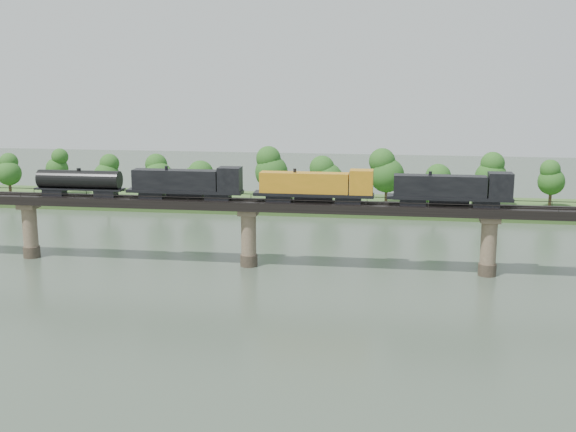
# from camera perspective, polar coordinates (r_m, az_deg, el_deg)

# --- Properties ---
(ground) EXTENTS (400.00, 400.00, 0.00)m
(ground) POSITION_cam_1_polar(r_m,az_deg,el_deg) (97.28, -6.66, -8.61)
(ground) COLOR #324032
(ground) RESTS_ON ground
(far_bank) EXTENTS (300.00, 24.00, 1.60)m
(far_bank) POSITION_cam_1_polar(r_m,az_deg,el_deg) (177.79, 0.42, 0.99)
(far_bank) COLOR #2E4D1F
(far_bank) RESTS_ON ground
(bridge) EXTENTS (236.00, 30.00, 11.50)m
(bridge) POSITION_cam_1_polar(r_m,az_deg,el_deg) (123.75, -3.13, -1.51)
(bridge) COLOR #473A2D
(bridge) RESTS_ON ground
(bridge_superstructure) EXTENTS (220.00, 4.90, 0.75)m
(bridge_superstructure) POSITION_cam_1_polar(r_m,az_deg,el_deg) (122.47, -3.16, 1.37)
(bridge_superstructure) COLOR black
(bridge_superstructure) RESTS_ON bridge
(far_treeline) EXTENTS (289.06, 17.54, 13.60)m
(far_treeline) POSITION_cam_1_polar(r_m,az_deg,el_deg) (173.46, -2.47, 3.40)
(far_treeline) COLOR #382619
(far_treeline) RESTS_ON far_bank
(freight_train) EXTENTS (81.45, 3.17, 5.61)m
(freight_train) POSITION_cam_1_polar(r_m,az_deg,el_deg) (121.35, -1.36, 2.44)
(freight_train) COLOR black
(freight_train) RESTS_ON bridge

